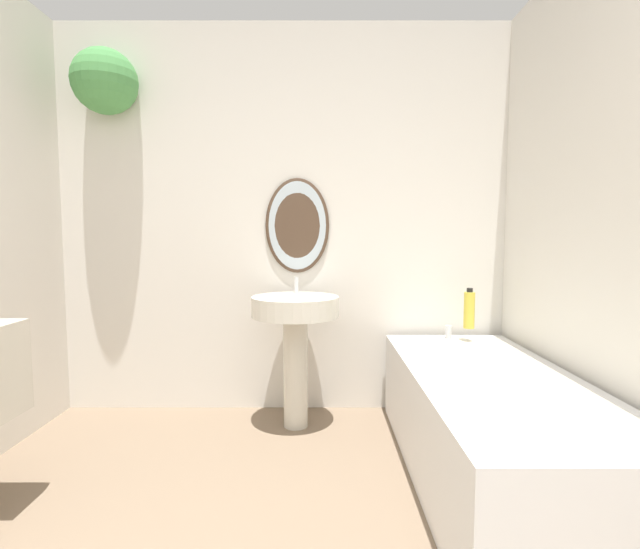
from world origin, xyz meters
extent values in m
cube|color=silver|center=(0.00, 2.72, 1.20)|extent=(2.89, 0.06, 2.40)
ellipsoid|color=#4C3828|center=(0.09, 2.67, 1.17)|extent=(0.40, 0.02, 0.59)
ellipsoid|color=silver|center=(0.09, 2.66, 1.17)|extent=(0.36, 0.01, 0.55)
cylinder|color=silver|center=(-1.03, 2.57, 2.09)|extent=(0.17, 0.17, 0.09)
sphere|color=#4C934C|center=(-1.03, 2.57, 2.01)|extent=(0.38, 0.38, 0.38)
cylinder|color=beige|center=(0.09, 2.40, 0.32)|extent=(0.14, 0.14, 0.65)
cylinder|color=beige|center=(0.09, 2.40, 0.70)|extent=(0.50, 0.50, 0.11)
cylinder|color=silver|center=(0.09, 2.53, 0.81)|extent=(0.02, 0.02, 0.10)
cube|color=silver|center=(1.00, 1.80, 0.24)|extent=(0.72, 1.67, 0.48)
cube|color=beige|center=(1.00, 1.80, 0.47)|extent=(0.62, 1.57, 0.04)
cylinder|color=silver|center=(1.00, 2.54, 0.52)|extent=(0.04, 0.04, 0.08)
cylinder|color=gold|center=(1.10, 2.46, 0.67)|extent=(0.06, 0.06, 0.21)
cylinder|color=black|center=(1.10, 2.46, 0.79)|extent=(0.03, 0.03, 0.02)
camera|label=1|loc=(0.23, -0.22, 1.10)|focal=26.00mm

